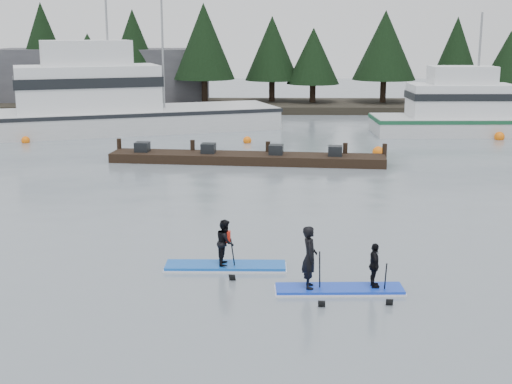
{
  "coord_description": "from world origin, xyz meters",
  "views": [
    {
      "loc": [
        0.42,
        -18.53,
        6.77
      ],
      "look_at": [
        0.0,
        6.0,
        1.1
      ],
      "focal_mm": 50.0,
      "sensor_mm": 36.0,
      "label": 1
    }
  ],
  "objects_px": {
    "fishing_boat_large": "(117,118)",
    "fishing_boat_medium": "(479,124)",
    "paddleboard_duo": "(336,270)",
    "floating_dock": "(247,158)",
    "paddleboard_solo": "(225,253)"
  },
  "relations": [
    {
      "from": "floating_dock",
      "to": "paddleboard_solo",
      "type": "bearing_deg",
      "value": -84.43
    },
    {
      "from": "fishing_boat_large",
      "to": "fishing_boat_medium",
      "type": "bearing_deg",
      "value": -21.56
    },
    {
      "from": "fishing_boat_medium",
      "to": "paddleboard_duo",
      "type": "bearing_deg",
      "value": -114.26
    },
    {
      "from": "fishing_boat_medium",
      "to": "floating_dock",
      "type": "xyz_separation_m",
      "value": [
        -14.87,
        -10.53,
        -0.38
      ]
    },
    {
      "from": "fishing_boat_large",
      "to": "fishing_boat_medium",
      "type": "xyz_separation_m",
      "value": [
        23.91,
        -0.78,
        -0.25
      ]
    },
    {
      "from": "fishing_boat_large",
      "to": "floating_dock",
      "type": "distance_m",
      "value": 14.5
    },
    {
      "from": "fishing_boat_medium",
      "to": "floating_dock",
      "type": "distance_m",
      "value": 18.22
    },
    {
      "from": "fishing_boat_large",
      "to": "floating_dock",
      "type": "bearing_deg",
      "value": -71.06
    },
    {
      "from": "fishing_boat_large",
      "to": "paddleboard_duo",
      "type": "distance_m",
      "value": 31.88
    },
    {
      "from": "floating_dock",
      "to": "paddleboard_duo",
      "type": "bearing_deg",
      "value": -75.04
    },
    {
      "from": "fishing_boat_large",
      "to": "paddleboard_solo",
      "type": "height_order",
      "value": "fishing_boat_large"
    },
    {
      "from": "paddleboard_solo",
      "to": "paddleboard_duo",
      "type": "distance_m",
      "value": 3.5
    },
    {
      "from": "paddleboard_duo",
      "to": "paddleboard_solo",
      "type": "bearing_deg",
      "value": 147.29
    },
    {
      "from": "paddleboard_solo",
      "to": "paddleboard_duo",
      "type": "bearing_deg",
      "value": -31.12
    },
    {
      "from": "paddleboard_duo",
      "to": "floating_dock",
      "type": "bearing_deg",
      "value": 97.14
    }
  ]
}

